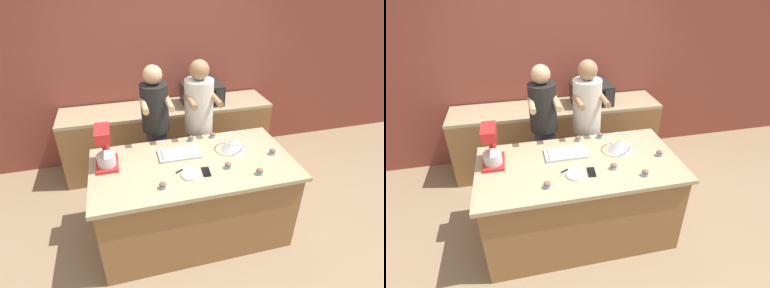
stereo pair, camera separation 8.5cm
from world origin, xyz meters
TOP-DOWN VIEW (x-y plane):
  - ground_plane at (0.00, 0.00)m, footprint 16.00×16.00m
  - back_wall at (0.00, 1.71)m, footprint 10.00×0.06m
  - island_counter at (0.00, 0.00)m, footprint 1.95×1.01m
  - back_counter at (0.00, 1.36)m, footprint 2.80×0.60m
  - person_left at (-0.25, 0.72)m, footprint 0.32×0.49m
  - person_right at (0.26, 0.72)m, footprint 0.34×0.50m
  - stand_mixer at (-0.80, 0.17)m, footprint 0.20×0.30m
  - mixing_bowl at (0.47, 0.13)m, footprint 0.27×0.27m
  - baking_tray at (-0.10, 0.17)m, footprint 0.42×0.23m
  - microwave_oven at (0.48, 1.36)m, footprint 0.53×0.40m
  - cell_phone at (0.07, -0.18)m, footprint 0.08×0.15m
  - small_plate at (-0.08, -0.19)m, footprint 0.17×0.17m
  - knife at (-0.11, -0.08)m, footprint 0.20×0.12m
  - cupcake_0 at (0.29, -0.17)m, footprint 0.06×0.06m
  - cupcake_1 at (0.08, 0.41)m, footprint 0.06×0.06m
  - cupcake_2 at (0.53, -0.33)m, footprint 0.06×0.06m
  - cupcake_3 at (0.33, 0.43)m, footprint 0.06×0.06m
  - cupcake_4 at (0.81, -0.05)m, footprint 0.06×0.06m
  - cupcake_5 at (-0.35, -0.31)m, footprint 0.06×0.06m

SIDE VIEW (x-z plane):
  - ground_plane at x=0.00m, z-range 0.00..0.00m
  - island_counter at x=0.00m, z-range 0.00..0.90m
  - back_counter at x=0.00m, z-range 0.00..0.91m
  - person_left at x=-0.25m, z-range 0.06..1.72m
  - person_right at x=0.26m, z-range 0.05..1.73m
  - knife at x=-0.11m, z-range 0.90..0.91m
  - cell_phone at x=0.07m, z-range 0.90..0.91m
  - small_plate at x=-0.08m, z-range 0.90..0.92m
  - baking_tray at x=-0.10m, z-range 0.90..0.94m
  - cupcake_0 at x=0.29m, z-range 0.90..0.96m
  - cupcake_1 at x=0.08m, z-range 0.90..0.96m
  - cupcake_2 at x=0.53m, z-range 0.90..0.96m
  - cupcake_3 at x=0.33m, z-range 0.90..0.96m
  - cupcake_4 at x=0.81m, z-range 0.90..0.96m
  - cupcake_5 at x=-0.35m, z-range 0.90..0.96m
  - mixing_bowl at x=0.47m, z-range 0.90..1.04m
  - microwave_oven at x=0.48m, z-range 0.91..1.18m
  - stand_mixer at x=-0.80m, z-range 0.88..1.27m
  - back_wall at x=0.00m, z-range 0.00..2.70m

